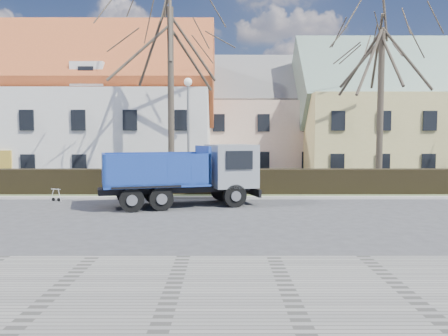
{
  "coord_description": "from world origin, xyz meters",
  "views": [
    {
      "loc": [
        0.98,
        -16.63,
        3.01
      ],
      "look_at": [
        1.03,
        3.48,
        1.6
      ],
      "focal_mm": 35.0,
      "sensor_mm": 36.0,
      "label": 1
    }
  ],
  "objects_px": {
    "streetlight": "(188,135)",
    "cart_frame": "(52,194)",
    "parked_car_a": "(141,176)",
    "dump_truck": "(176,174)"
  },
  "relations": [
    {
      "from": "dump_truck",
      "to": "parked_car_a",
      "type": "relative_size",
      "value": 1.85
    },
    {
      "from": "dump_truck",
      "to": "cart_frame",
      "type": "distance_m",
      "value": 6.29
    },
    {
      "from": "streetlight",
      "to": "cart_frame",
      "type": "relative_size",
      "value": 8.6
    },
    {
      "from": "streetlight",
      "to": "parked_car_a",
      "type": "xyz_separation_m",
      "value": [
        -3.16,
        3.18,
        -2.5
      ]
    },
    {
      "from": "cart_frame",
      "to": "parked_car_a",
      "type": "bearing_deg",
      "value": 64.03
    },
    {
      "from": "cart_frame",
      "to": "parked_car_a",
      "type": "height_order",
      "value": "parked_car_a"
    },
    {
      "from": "streetlight",
      "to": "parked_car_a",
      "type": "height_order",
      "value": "streetlight"
    },
    {
      "from": "dump_truck",
      "to": "parked_car_a",
      "type": "xyz_separation_m",
      "value": [
        -2.96,
        7.78,
        -0.75
      ]
    },
    {
      "from": "parked_car_a",
      "to": "streetlight",
      "type": "bearing_deg",
      "value": -155.19
    },
    {
      "from": "streetlight",
      "to": "cart_frame",
      "type": "distance_m",
      "value": 7.49
    }
  ]
}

